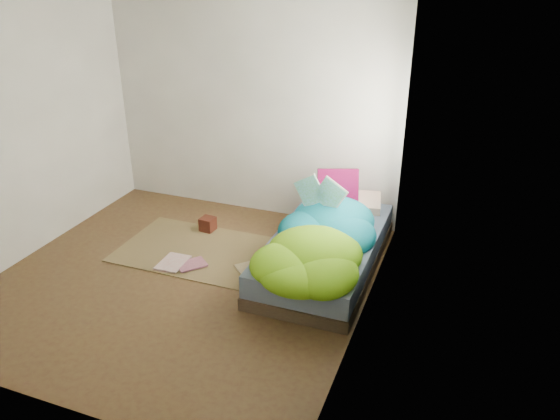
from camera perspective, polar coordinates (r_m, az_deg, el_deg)
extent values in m
cube|color=#482B1B|center=(5.43, -10.13, -7.13)|extent=(3.50, 3.50, 0.00)
cube|color=beige|center=(6.36, -3.01, 10.86)|extent=(3.50, 0.04, 2.60)
cube|color=beige|center=(3.63, -25.61, -3.01)|extent=(3.50, 0.04, 2.60)
cube|color=beige|center=(5.96, -25.94, 7.39)|extent=(0.04, 3.50, 2.60)
cube|color=beige|center=(4.25, 9.35, 3.25)|extent=(0.04, 3.50, 2.60)
cube|color=white|center=(5.06, 11.43, 7.85)|extent=(0.01, 1.00, 1.20)
cube|color=#3A291F|center=(5.54, 4.67, -5.35)|extent=(1.00, 2.00, 0.12)
cube|color=slate|center=(5.45, 4.73, -3.81)|extent=(0.98, 1.96, 0.22)
cube|color=brown|center=(5.90, -8.73, -4.16)|extent=(1.60, 1.10, 0.01)
cube|color=beige|center=(6.01, 7.78, 0.74)|extent=(0.61, 0.45, 0.12)
cube|color=#45041E|center=(5.95, 6.05, 2.20)|extent=(0.46, 0.28, 0.44)
cube|color=black|center=(6.25, -7.56, -1.45)|extent=(0.16, 0.16, 0.15)
imported|color=beige|center=(5.72, -12.25, -5.22)|extent=(0.27, 0.36, 0.03)
imported|color=#AF657C|center=(5.69, -9.63, -5.17)|extent=(0.35, 0.36, 0.03)
imported|color=tan|center=(5.42, -4.29, -6.56)|extent=(0.37, 0.36, 0.02)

